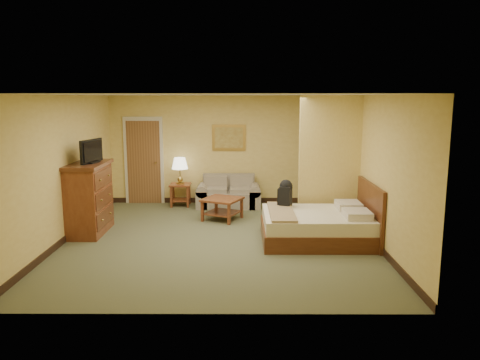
{
  "coord_description": "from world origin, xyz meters",
  "views": [
    {
      "loc": [
        0.42,
        -8.22,
        2.56
      ],
      "look_at": [
        0.38,
        0.6,
        0.99
      ],
      "focal_mm": 35.0,
      "sensor_mm": 36.0,
      "label": 1
    }
  ],
  "objects_px": {
    "loveseat": "(229,196)",
    "coffee_table": "(222,204)",
    "bed": "(320,225)",
    "dresser": "(89,198)"
  },
  "relations": [
    {
      "from": "bed",
      "to": "dresser",
      "type": "bearing_deg",
      "value": 173.49
    },
    {
      "from": "loveseat",
      "to": "coffee_table",
      "type": "relative_size",
      "value": 1.57
    },
    {
      "from": "loveseat",
      "to": "coffee_table",
      "type": "bearing_deg",
      "value": -94.82
    },
    {
      "from": "loveseat",
      "to": "dresser",
      "type": "distance_m",
      "value": 3.41
    },
    {
      "from": "coffee_table",
      "to": "bed",
      "type": "bearing_deg",
      "value": -39.02
    },
    {
      "from": "dresser",
      "to": "bed",
      "type": "xyz_separation_m",
      "value": [
        4.3,
        -0.49,
        -0.39
      ]
    },
    {
      "from": "bed",
      "to": "loveseat",
      "type": "bearing_deg",
      "value": 122.73
    },
    {
      "from": "dresser",
      "to": "coffee_table",
      "type": "bearing_deg",
      "value": 21.55
    },
    {
      "from": "loveseat",
      "to": "bed",
      "type": "relative_size",
      "value": 0.77
    },
    {
      "from": "dresser",
      "to": "bed",
      "type": "bearing_deg",
      "value": -6.51
    }
  ]
}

